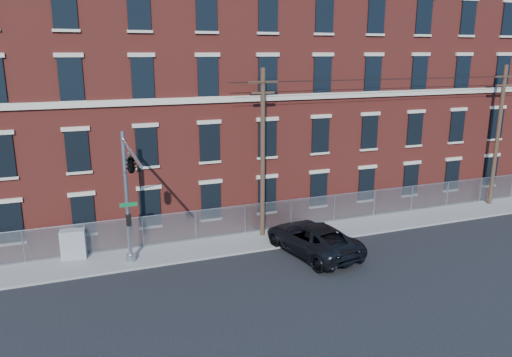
{
  "coord_description": "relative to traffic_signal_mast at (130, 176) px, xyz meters",
  "views": [
    {
      "loc": [
        -8.38,
        -20.64,
        10.98
      ],
      "look_at": [
        0.97,
        4.0,
        4.17
      ],
      "focal_mm": 34.48,
      "sensor_mm": 36.0,
      "label": 1
    }
  ],
  "objects": [
    {
      "name": "sidewalk",
      "position": [
        18.0,
        2.82,
        -5.33
      ],
      "size": [
        65.0,
        3.0,
        0.12
      ],
      "primitive_type": "cube",
      "color": "gray",
      "rests_on": "ground"
    },
    {
      "name": "pickup_truck",
      "position": [
        9.69,
        0.1,
        -4.51
      ],
      "size": [
        4.02,
        6.71,
        1.75
      ],
      "primitive_type": "imported",
      "rotation": [
        0.0,
        0.0,
        3.33
      ],
      "color": "black",
      "rests_on": "ground"
    },
    {
      "name": "ground",
      "position": [
        6.0,
        -2.18,
        -5.39
      ],
      "size": [
        140.0,
        140.0,
        0.0
      ],
      "primitive_type": "plane",
      "color": "black",
      "rests_on": "ground"
    },
    {
      "name": "overhead_wires",
      "position": [
        26.0,
        3.42,
        3.73
      ],
      "size": [
        40.0,
        0.62,
        0.62
      ],
      "color": "black",
      "rests_on": "ground"
    },
    {
      "name": "utility_cabinet",
      "position": [
        -2.82,
        3.8,
        -4.47
      ],
      "size": [
        1.35,
        0.8,
        1.61
      ],
      "primitive_type": "cube",
      "rotation": [
        0.0,
        0.0,
        -0.12
      ],
      "color": "gray",
      "rests_on": "sidewalk"
    },
    {
      "name": "utility_pole_mid",
      "position": [
        26.0,
        3.42,
        -0.05
      ],
      "size": [
        1.8,
        0.28,
        10.0
      ],
      "color": "#442E22",
      "rests_on": "ground"
    },
    {
      "name": "traffic_signal_mast",
      "position": [
        0.0,
        0.0,
        0.0
      ],
      "size": [
        0.9,
        6.75,
        7.0
      ],
      "color": "#9EA0A5",
      "rests_on": "ground"
    },
    {
      "name": "chain_link_fence",
      "position": [
        18.0,
        4.12,
        -4.33
      ],
      "size": [
        59.06,
        0.06,
        1.85
      ],
      "color": "#A5A8AD",
      "rests_on": "ground"
    },
    {
      "name": "utility_pole_near",
      "position": [
        8.0,
        3.42,
        -0.05
      ],
      "size": [
        1.8,
        0.28,
        10.0
      ],
      "color": "#442E22",
      "rests_on": "ground"
    },
    {
      "name": "mill_building",
      "position": [
        18.0,
        11.75,
        2.76
      ],
      "size": [
        55.3,
        14.32,
        16.3
      ],
      "color": "maroon",
      "rests_on": "ground"
    }
  ]
}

